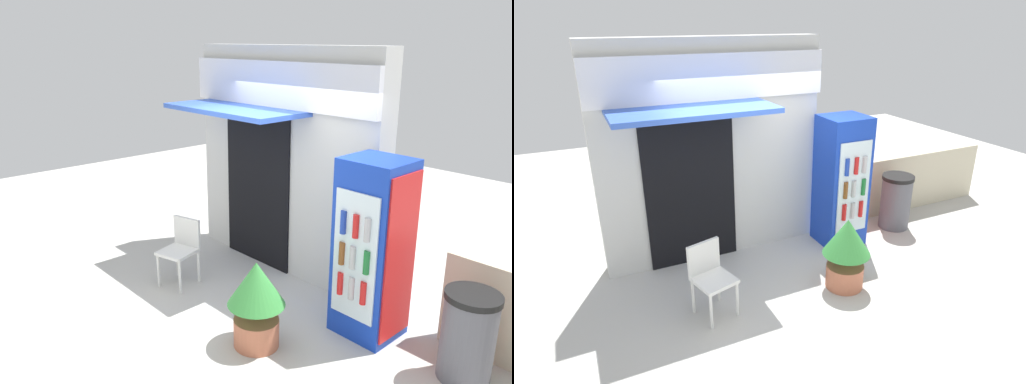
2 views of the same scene
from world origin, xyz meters
The scene contains 6 objects.
ground centered at (0.00, 0.00, 0.00)m, with size 16.00×16.00×0.00m, color beige.
storefront_building centered at (-0.56, 1.39, 1.54)m, with size 3.05×1.16×2.96m.
drink_cooler centered at (1.24, 0.89, 0.96)m, with size 0.66×0.65×1.91m.
plastic_chair centered at (-1.05, 0.08, 0.50)m, with size 0.50×0.52×0.85m.
potted_plant_near_shop centered at (0.62, -0.16, 0.54)m, with size 0.59×0.59×0.93m.
trash_bin centered at (2.31, 0.90, 0.44)m, with size 0.50×0.50×0.88m.
Camera 1 is at (3.93, -3.20, 3.03)m, focal length 35.09 mm.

